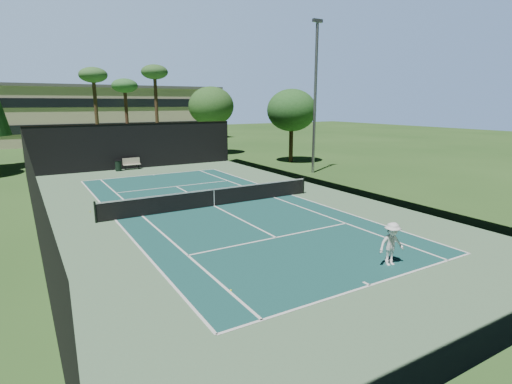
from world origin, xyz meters
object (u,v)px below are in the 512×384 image
Objects in this scene: tennis_ball_a at (231,290)px; park_bench at (132,163)px; tennis_net at (214,197)px; player at (392,244)px; tennis_ball_b at (152,206)px; tennis_ball_d at (90,212)px; trash_bin at (118,166)px; tennis_ball_c at (206,199)px.

tennis_ball_a is 25.72m from park_bench.
player is (1.93, -11.03, 0.25)m from tennis_net.
tennis_ball_b is 0.93× the size of tennis_ball_d.
player is 26.75m from park_bench.
trash_bin is at bearing 85.37° from tennis_ball_a.
tennis_ball_a is 1.04× the size of tennis_ball_c.
tennis_ball_a is 1.16× the size of tennis_ball_b.
trash_bin is (1.07, 13.41, 0.45)m from tennis_ball_b.
tennis_ball_d is at bearing 173.24° from tennis_ball_b.
tennis_net is 3.64m from tennis_ball_b.
tennis_ball_d is (-6.34, 2.24, -0.52)m from tennis_net.
tennis_ball_d is 14.46m from park_bench.
trash_bin is at bearing 99.58° from tennis_ball_c.
tennis_ball_d is at bearing 100.62° from tennis_ball_a.
park_bench is at bearing 105.40° from player.
tennis_ball_a is 25.27m from trash_bin.
tennis_ball_c reaches higher than tennis_ball_b.
tennis_ball_c is (-1.65, 12.74, -0.77)m from player.
player is at bearing -80.09° from tennis_net.
tennis_net reaches higher than tennis_ball_d.
tennis_ball_c is (3.36, -0.14, 0.00)m from tennis_ball_b.
tennis_net is 13.65× the size of trash_bin.
tennis_net is 187.59× the size of tennis_ball_c.
tennis_ball_b is 3.36m from tennis_ball_c.
tennis_ball_a reaches higher than tennis_ball_b.
player is at bearing -81.48° from trash_bin.
tennis_ball_d is (-6.61, 0.53, -0.00)m from tennis_ball_c.
tennis_ball_a is at bearing -112.23° from tennis_net.
tennis_ball_d is at bearing -112.59° from park_bench.
tennis_ball_b is at bearing -94.56° from trash_bin.
tennis_ball_a is at bearing -79.38° from tennis_ball_d.
tennis_ball_a is at bearing 179.08° from player.
tennis_ball_d is at bearing 160.49° from tennis_net.
trash_bin is at bearing 85.44° from tennis_ball_b.
tennis_ball_c is 1.04× the size of tennis_ball_d.
park_bench is (-1.06, 13.87, 0.51)m from tennis_ball_c.
tennis_net is 1.82m from tennis_ball_c.
trash_bin reaches higher than tennis_ball_a.
tennis_ball_b is 0.07× the size of trash_bin.
tennis_ball_c is at bearing 69.59° from tennis_ball_a.
tennis_ball_a is at bearing -94.63° from trash_bin.
tennis_net reaches higher than tennis_ball_b.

